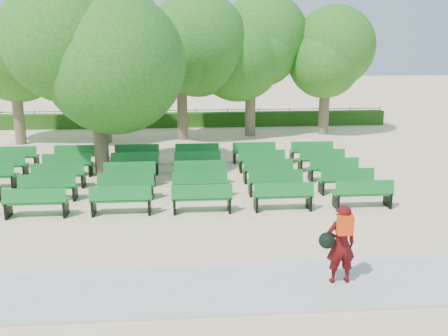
# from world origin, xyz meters

# --- Properties ---
(ground) EXTENTS (120.00, 120.00, 0.00)m
(ground) POSITION_xyz_m (0.00, 0.00, 0.00)
(ground) COLOR beige
(paving) EXTENTS (30.00, 2.20, 0.06)m
(paving) POSITION_xyz_m (0.00, -7.40, 0.03)
(paving) COLOR #BAB9B5
(paving) RESTS_ON ground
(curb) EXTENTS (30.00, 0.12, 0.10)m
(curb) POSITION_xyz_m (0.00, -6.25, 0.05)
(curb) COLOR silver
(curb) RESTS_ON ground
(hedge) EXTENTS (26.00, 0.70, 0.90)m
(hedge) POSITION_xyz_m (0.00, 14.00, 0.45)
(hedge) COLOR #224F14
(hedge) RESTS_ON ground
(fence) EXTENTS (26.00, 0.10, 1.02)m
(fence) POSITION_xyz_m (0.00, 14.40, 0.00)
(fence) COLOR black
(fence) RESTS_ON ground
(tree_line) EXTENTS (21.80, 6.80, 7.04)m
(tree_line) POSITION_xyz_m (0.00, 10.00, 0.00)
(tree_line) COLOR #2B701E
(tree_line) RESTS_ON ground
(bench_array) EXTENTS (1.91, 0.68, 1.19)m
(bench_array) POSITION_xyz_m (-0.56, 0.98, 0.10)
(bench_array) COLOR #137126
(bench_array) RESTS_ON ground
(tree_among) EXTENTS (5.45, 5.45, 7.25)m
(tree_among) POSITION_xyz_m (-3.12, 2.69, 4.78)
(tree_among) COLOR brown
(tree_among) RESTS_ON ground
(person) EXTENTS (0.84, 0.51, 1.78)m
(person) POSITION_xyz_m (3.49, -7.33, 0.98)
(person) COLOR #490A0B
(person) RESTS_ON ground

